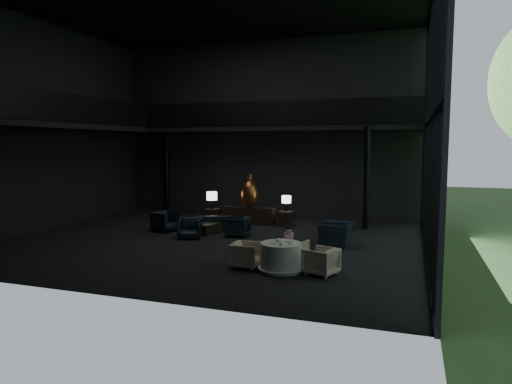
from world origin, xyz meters
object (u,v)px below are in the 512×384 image
(side_table_left, at_px, (213,215))
(side_table_right, at_px, (285,219))
(sofa, at_px, (217,220))
(table_lamp_left, at_px, (212,197))
(dining_chair_north, at_px, (292,251))
(bronze_urn, at_px, (249,193))
(lounge_armchair_west, at_px, (165,219))
(table_lamp_right, at_px, (286,200))
(child, at_px, (289,236))
(console, at_px, (249,215))
(lounge_armchair_south, at_px, (190,227))
(dining_chair_west, at_px, (246,254))
(coffee_table, at_px, (206,228))
(dining_chair_east, at_px, (321,260))
(lounge_armchair_east, at_px, (238,226))
(dining_table, at_px, (281,259))
(window_armchair, at_px, (337,229))

(side_table_left, bearing_deg, side_table_right, 0.87)
(sofa, bearing_deg, table_lamp_left, -77.10)
(dining_chair_north, bearing_deg, bronze_urn, -43.65)
(lounge_armchair_west, bearing_deg, table_lamp_right, -39.84)
(side_table_left, distance_m, child, 7.21)
(console, height_order, table_lamp_left, table_lamp_left)
(side_table_right, relative_size, dining_chair_north, 0.82)
(dining_chair_north, xyz_separation_m, child, (-0.15, 0.20, 0.37))
(lounge_armchair_south, bearing_deg, dining_chair_west, -60.65)
(coffee_table, bearing_deg, table_lamp_left, 108.61)
(bronze_urn, height_order, dining_chair_north, bronze_urn)
(side_table_left, bearing_deg, console, 3.64)
(table_lamp_right, height_order, lounge_armchair_west, table_lamp_right)
(side_table_right, relative_size, dining_chair_west, 0.83)
(lounge_armchair_west, xyz_separation_m, child, (5.62, -2.87, 0.27))
(console, distance_m, dining_chair_north, 6.60)
(console, bearing_deg, side_table_right, -1.90)
(dining_chair_east, bearing_deg, table_lamp_right, -137.83)
(side_table_left, distance_m, side_table_right, 3.20)
(lounge_armchair_south, bearing_deg, child, -43.59)
(sofa, distance_m, lounge_armchair_east, 1.68)
(side_table_right, bearing_deg, lounge_armchair_south, -126.64)
(side_table_left, bearing_deg, bronze_urn, 5.80)
(dining_table, bearing_deg, dining_chair_north, 84.04)
(console, xyz_separation_m, table_lamp_left, (-1.60, -0.20, 0.75))
(side_table_right, bearing_deg, console, 178.10)
(bronze_urn, relative_size, table_lamp_right, 2.19)
(console, bearing_deg, dining_table, -63.67)
(sofa, height_order, child, child)
(sofa, height_order, dining_table, dining_table)
(console, xyz_separation_m, lounge_armchair_west, (-2.45, -2.62, 0.11))
(dining_table, height_order, child, child)
(table_lamp_right, relative_size, window_armchair, 0.51)
(window_armchair, bearing_deg, side_table_right, -138.01)
(console, bearing_deg, lounge_armchair_east, -78.97)
(bronze_urn, relative_size, side_table_left, 2.40)
(bronze_urn, height_order, dining_chair_east, bronze_urn)
(console, relative_size, dining_chair_east, 2.92)
(lounge_armchair_south, xyz_separation_m, dining_table, (4.20, -3.02, -0.08))
(console, xyz_separation_m, dining_table, (3.23, -6.53, -0.02))
(table_lamp_right, xyz_separation_m, sofa, (-2.37, -1.66, -0.69))
(sofa, bearing_deg, coffee_table, 68.11)
(lounge_armchair_east, height_order, dining_chair_west, lounge_armchair_east)
(bronze_urn, relative_size, table_lamp_left, 1.88)
(dining_chair_east, bearing_deg, side_table_right, -137.46)
(coffee_table, bearing_deg, console, 71.33)
(sofa, bearing_deg, lounge_armchair_west, 13.64)
(child, bearing_deg, dining_table, 93.56)
(lounge_armchair_south, distance_m, child, 4.60)
(window_armchair, relative_size, dining_chair_north, 1.69)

